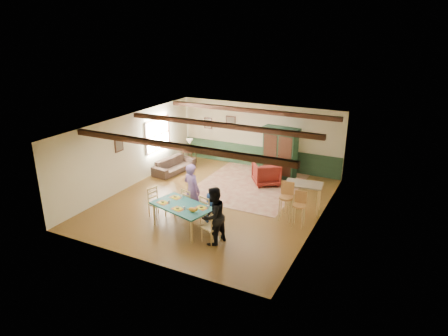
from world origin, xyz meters
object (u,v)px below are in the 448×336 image
at_px(dining_chair_end_left, 157,203).
at_px(dining_chair_end_right, 211,226).
at_px(end_table, 190,157).
at_px(person_woman, 213,216).
at_px(person_child, 211,208).
at_px(bar_stool_left, 286,202).
at_px(counter_table, 303,197).
at_px(dining_table, 182,217).
at_px(person_man, 192,190).
at_px(table_lamp, 190,145).
at_px(sofa, 174,165).
at_px(dining_chair_far_left, 190,202).
at_px(dining_chair_far_right, 209,210).
at_px(bar_stool_right, 299,210).
at_px(armoire, 280,153).
at_px(cat, 193,209).
at_px(armchair, 266,173).

height_order(dining_chair_end_left, dining_chair_end_right, same).
bearing_deg(end_table, person_woman, -53.54).
bearing_deg(person_child, dining_chair_end_right, 133.15).
distance_m(end_table, bar_stool_left, 6.34).
bearing_deg(counter_table, dining_table, -136.23).
xyz_separation_m(person_man, table_lamp, (-2.68, 4.30, -0.03)).
bearing_deg(sofa, dining_chair_end_right, -129.20).
height_order(dining_chair_far_left, counter_table, counter_table).
relative_size(dining_chair_far_right, bar_stool_left, 0.79).
relative_size(dining_table, bar_stool_right, 1.67).
bearing_deg(armoire, person_child, -90.51).
distance_m(person_child, sofa, 4.81).
bearing_deg(bar_stool_left, armoire, 104.89).
height_order(dining_chair_end_left, person_woman, person_woman).
distance_m(dining_table, armoire, 5.51).
bearing_deg(sofa, person_child, -125.81).
bearing_deg(dining_chair_far_left, bar_stool_right, -149.95).
xyz_separation_m(dining_table, armoire, (1.16, 5.35, 0.63)).
xyz_separation_m(dining_chair_far_left, person_woman, (1.41, -1.12, 0.35)).
bearing_deg(dining_chair_end_right, person_woman, 90.00).
xyz_separation_m(cat, bar_stool_right, (2.52, 1.91, -0.30)).
distance_m(armoire, end_table, 4.09).
xyz_separation_m(sofa, bar_stool_right, (5.92, -2.30, 0.26)).
distance_m(dining_table, counter_table, 3.95).
distance_m(cat, bar_stool_left, 2.96).
bearing_deg(dining_chair_far_left, person_man, -90.00).
xyz_separation_m(person_child, sofa, (-3.49, 3.30, -0.22)).
bearing_deg(armoire, counter_table, -50.73).
xyz_separation_m(dining_table, dining_chair_end_left, (-1.11, 0.30, 0.10)).
bearing_deg(table_lamp, sofa, -91.77).
bearing_deg(sofa, cat, -133.47).
relative_size(dining_chair_end_left, person_child, 0.95).
height_order(dining_table, dining_chair_far_right, dining_chair_far_right).
relative_size(person_man, table_lamp, 3.29).
distance_m(bar_stool_left, bar_stool_right, 0.53).
relative_size(person_child, armoire, 0.50).
distance_m(person_woman, cat, 0.71).
height_order(person_man, person_woman, person_man).
height_order(dining_chair_far_right, person_child, person_child).
relative_size(dining_chair_far_right, sofa, 0.49).
height_order(person_child, bar_stool_right, bar_stool_right).
xyz_separation_m(person_child, bar_stool_left, (1.95, 1.22, 0.10)).
xyz_separation_m(dining_table, dining_chair_far_left, (-0.20, 0.80, 0.10)).
relative_size(dining_table, table_lamp, 3.43).
bearing_deg(table_lamp, bar_stool_left, -31.37).
bearing_deg(dining_chair_end_left, bar_stool_left, -51.57).
bearing_deg(cat, person_man, 136.55).
xyz_separation_m(dining_chair_end_left, cat, (1.62, -0.54, 0.37)).
distance_m(person_man, person_child, 0.88).
bearing_deg(person_woman, armchair, -162.08).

